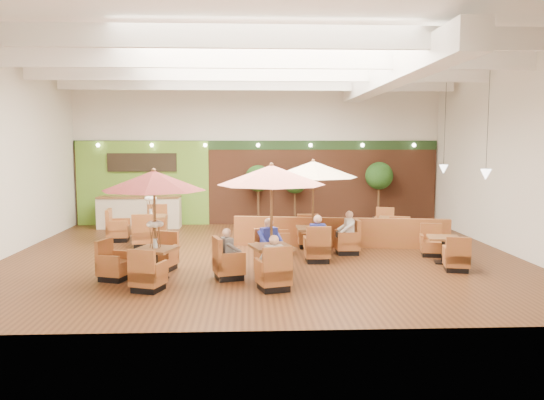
{
  "coord_description": "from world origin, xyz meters",
  "views": [
    {
      "loc": [
        -0.36,
        -14.5,
        3.08
      ],
      "look_at": [
        0.3,
        0.5,
        1.5
      ],
      "focal_mm": 35.0,
      "sensor_mm": 36.0,
      "label": 1
    }
  ],
  "objects": [
    {
      "name": "table_5",
      "position": [
        4.24,
        2.21,
        0.35
      ],
      "size": [
        1.06,
        2.63,
        0.93
      ],
      "rotation": [
        0.0,
        0.0,
        -0.33
      ],
      "color": "brown",
      "rests_on": "ground"
    },
    {
      "name": "table_2",
      "position": [
        1.43,
        0.09,
        1.82
      ],
      "size": [
        2.6,
        2.6,
        2.68
      ],
      "rotation": [
        0.0,
        0.0,
        0.0
      ],
      "color": "brown",
      "rests_on": "ground"
    },
    {
      "name": "diner_3",
      "position": [
        1.43,
        -0.89,
        0.76
      ],
      "size": [
        0.39,
        0.32,
        0.8
      ],
      "rotation": [
        0.0,
        0.0,
        0.03
      ],
      "color": "#2734A9",
      "rests_on": "ground"
    },
    {
      "name": "room",
      "position": [
        0.25,
        1.22,
        3.63
      ],
      "size": [
        14.04,
        14.0,
        5.52
      ],
      "color": "#381E0F",
      "rests_on": "ground"
    },
    {
      "name": "booth_divider",
      "position": [
        2.38,
        1.12,
        0.45
      ],
      "size": [
        6.39,
        1.15,
        0.89
      ],
      "primitive_type": "cube",
      "rotation": [
        0.0,
        0.0,
        -0.15
      ],
      "color": "brown",
      "rests_on": "ground"
    },
    {
      "name": "table_0",
      "position": [
        -2.55,
        -2.55,
        1.82
      ],
      "size": [
        2.49,
        2.63,
        2.55
      ],
      "rotation": [
        0.0,
        0.0,
        -0.32
      ],
      "color": "brown",
      "rests_on": "ground"
    },
    {
      "name": "topiary_1",
      "position": [
        1.38,
        5.3,
        1.62
      ],
      "size": [
        0.94,
        0.94,
        2.18
      ],
      "color": "black",
      "rests_on": "ground"
    },
    {
      "name": "diner_4",
      "position": [
        2.4,
        0.09,
        0.75
      ],
      "size": [
        0.3,
        0.38,
        0.77
      ],
      "rotation": [
        0.0,
        0.0,
        1.59
      ],
      "color": "silver",
      "rests_on": "ground"
    },
    {
      "name": "topiary_2",
      "position": [
        4.57,
        5.3,
        1.8
      ],
      "size": [
        1.04,
        1.04,
        2.42
      ],
      "color": "black",
      "rests_on": "ground"
    },
    {
      "name": "diner_2",
      "position": [
        -0.82,
        -2.55,
        0.73
      ],
      "size": [
        0.37,
        0.4,
        0.72
      ],
      "rotation": [
        0.0,
        0.0,
        5.11
      ],
      "color": "slate",
      "rests_on": "ground"
    },
    {
      "name": "diner_0",
      "position": [
        0.15,
        -3.52,
        0.73
      ],
      "size": [
        0.39,
        0.35,
        0.73
      ],
      "rotation": [
        0.0,
        0.0,
        0.24
      ],
      "color": "silver",
      "rests_on": "ground"
    },
    {
      "name": "topiary_0",
      "position": [
        -0.01,
        5.3,
        1.72
      ],
      "size": [
        0.99,
        0.99,
        2.31
      ],
      "color": "black",
      "rests_on": "ground"
    },
    {
      "name": "service_counter",
      "position": [
        -4.4,
        5.1,
        0.58
      ],
      "size": [
        3.0,
        0.75,
        1.18
      ],
      "color": "beige",
      "rests_on": "ground"
    },
    {
      "name": "table_1",
      "position": [
        0.09,
        -2.55,
        1.92
      ],
      "size": [
        2.61,
        2.75,
        2.67
      ],
      "rotation": [
        0.0,
        0.0,
        0.28
      ],
      "color": "brown",
      "rests_on": "ground"
    },
    {
      "name": "diner_1",
      "position": [
        0.15,
        -1.57,
        0.76
      ],
      "size": [
        0.45,
        0.42,
        0.8
      ],
      "rotation": [
        0.0,
        0.0,
        3.57
      ],
      "color": "#2734A9",
      "rests_on": "ground"
    },
    {
      "name": "table_3",
      "position": [
        -3.76,
        2.37,
        0.47
      ],
      "size": [
        1.9,
        2.81,
        1.6
      ],
      "rotation": [
        0.0,
        0.0,
        0.08
      ],
      "color": "brown",
      "rests_on": "ground"
    },
    {
      "name": "table_4",
      "position": [
        4.69,
        -1.15,
        0.34
      ],
      "size": [
        0.94,
        2.45,
        0.88
      ],
      "rotation": [
        0.0,
        0.0,
        -0.22
      ],
      "color": "brown",
      "rests_on": "ground"
    }
  ]
}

